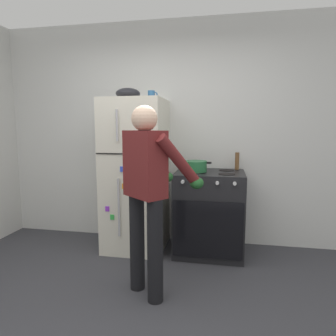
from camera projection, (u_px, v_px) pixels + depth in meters
kitchen_wall_back at (171, 134)px, 3.71m from camera, size 6.00×0.10×2.70m
refrigerator at (136, 175)px, 3.47m from camera, size 0.68×0.72×1.74m
stove_range at (209, 213)px, 3.35m from camera, size 0.76×0.67×0.94m
person_cook at (149, 185)px, 2.45m from camera, size 0.68×0.71×1.60m
red_pot at (195, 166)px, 3.27m from camera, size 0.35×0.25×0.12m
coffee_mug at (152, 95)px, 3.36m from camera, size 0.11×0.08×0.10m
pepper_mill at (237, 161)px, 3.43m from camera, size 0.05×0.05×0.20m
mixing_bowl at (128, 94)px, 3.36m from camera, size 0.28×0.28×0.12m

